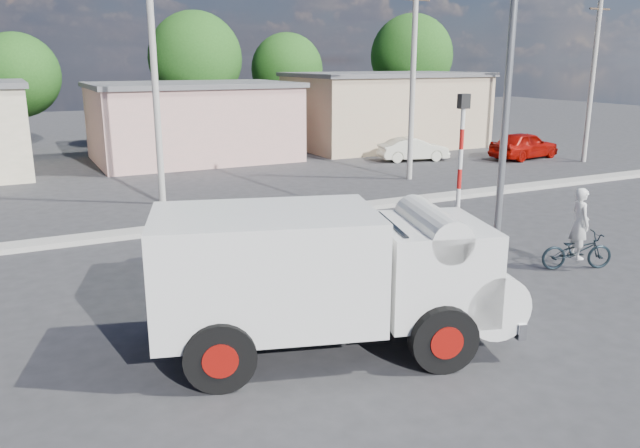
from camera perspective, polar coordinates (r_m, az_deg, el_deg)
name	(u,v)px	position (r m, az deg, el deg)	size (l,w,h in m)	color
ground_plane	(381,304)	(13.79, 5.60, -7.25)	(120.00, 120.00, 0.00)	#2C2C2E
median	(252,219)	(20.64, -6.27, 0.43)	(40.00, 0.80, 0.16)	#99968E
truck	(335,274)	(11.15, 1.38, -4.55)	(6.79, 4.03, 2.64)	black
bicycle	(577,251)	(17.08, 22.43, -2.28)	(0.64, 1.82, 0.96)	black
cyclist	(579,235)	(16.97, 22.57, -0.92)	(0.66, 0.43, 1.80)	white
car_cream	(413,149)	(33.44, 8.54, 6.77)	(1.28, 3.67, 1.21)	#EAE8CD
car_red	(524,145)	(35.49, 18.16, 6.86)	(1.72, 4.27, 1.46)	#9C0B04
traffic_pole	(460,165)	(16.10, 12.69, 5.25)	(0.28, 0.18, 4.36)	red
streetlight	(504,68)	(16.29, 16.49, 13.50)	(2.34, 0.22, 9.00)	slate
building_row	(176,120)	(33.87, -13.06, 9.26)	(37.80, 7.30, 4.44)	#C0B691
tree_row	(190,63)	(40.65, -11.82, 14.23)	(43.62, 7.43, 8.42)	#38281E
utility_poles	(291,89)	(24.96, -2.69, 12.25)	(35.40, 0.24, 8.00)	#99968E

